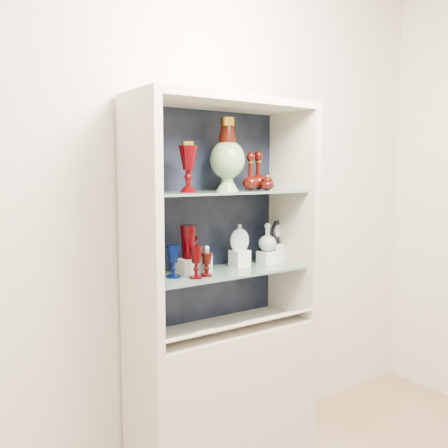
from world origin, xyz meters
TOP-DOWN VIEW (x-y plane):
  - wall_back at (0.00, 1.75)m, footprint 3.50×0.02m
  - cabinet_base at (0.00, 1.53)m, footprint 1.00×0.40m
  - cabinet_back_panel at (0.00, 1.72)m, footprint 0.98×0.02m
  - cabinet_side_left at (-0.48, 1.53)m, footprint 0.04×0.40m
  - cabinet_side_right at (0.48, 1.53)m, footprint 0.04×0.40m
  - cabinet_top_cap at (0.00, 1.53)m, footprint 1.00×0.40m
  - shelf_lower at (0.00, 1.55)m, footprint 0.92×0.34m
  - shelf_upper at (0.00, 1.55)m, footprint 0.92×0.34m
  - label_ledge at (0.00, 1.42)m, footprint 0.92×0.17m
  - label_card_0 at (0.31, 1.42)m, footprint 0.10×0.06m
  - label_card_1 at (-0.22, 1.42)m, footprint 0.10×0.06m
  - label_card_2 at (0.07, 1.42)m, footprint 0.10×0.06m
  - label_card_3 at (0.18, 1.42)m, footprint 0.10×0.06m
  - pedestal_lamp_left at (-0.42, 1.52)m, footprint 0.10×0.10m
  - pedestal_lamp_right at (-0.21, 1.54)m, footprint 0.12×0.12m
  - enamel_urn at (0.05, 1.57)m, footprint 0.19×0.19m
  - ruby_decanter_a at (0.19, 1.55)m, footprint 0.11×0.11m
  - ruby_decanter_b at (0.28, 1.60)m, footprint 0.10×0.10m
  - lidded_bowl at (0.27, 1.50)m, footprint 0.10×0.10m
  - cobalt_goblet at (-0.29, 1.55)m, footprint 0.08×0.08m
  - ruby_goblet_tall at (-0.21, 1.47)m, footprint 0.07×0.07m
  - ruby_goblet_small at (-0.14, 1.48)m, footprint 0.06×0.06m
  - riser_ruby_pitcher at (-0.19, 1.58)m, footprint 0.10×0.10m
  - ruby_pitcher at (-0.19, 1.58)m, footprint 0.15×0.11m
  - clear_square_bottle at (-0.11, 1.53)m, footprint 0.07×0.07m
  - riser_flat_flask at (0.15, 1.59)m, footprint 0.09×0.09m
  - flat_flask at (0.15, 1.59)m, footprint 0.11×0.08m
  - riser_clear_round_decanter at (0.33, 1.57)m, footprint 0.09×0.09m
  - clear_round_decanter at (0.33, 1.57)m, footprint 0.12×0.12m
  - riser_cameo_medallion at (0.44, 1.61)m, footprint 0.08×0.08m
  - cameo_medallion at (0.44, 1.61)m, footprint 0.13×0.08m

SIDE VIEW (x-z plane):
  - cabinet_base at x=0.00m, z-range 0.00..0.75m
  - label_ledge at x=0.00m, z-range 0.74..0.82m
  - label_card_0 at x=0.31m, z-range 0.78..0.81m
  - label_card_1 at x=-0.22m, z-range 0.78..0.81m
  - label_card_2 at x=0.07m, z-range 0.78..0.81m
  - label_card_3 at x=0.18m, z-range 0.78..0.81m
  - shelf_lower at x=0.00m, z-range 1.04..1.05m
  - riser_clear_round_decanter at x=0.33m, z-range 1.05..1.12m
  - riser_ruby_pitcher at x=-0.19m, z-range 1.05..1.13m
  - riser_flat_flask at x=0.15m, z-range 1.05..1.14m
  - riser_cameo_medallion at x=0.44m, z-range 1.05..1.15m
  - ruby_goblet_small at x=-0.14m, z-range 1.05..1.17m
  - clear_square_bottle at x=-0.11m, z-range 1.05..1.20m
  - ruby_goblet_tall at x=-0.21m, z-range 1.05..1.21m
  - cobalt_goblet at x=-0.29m, z-range 1.05..1.21m
  - clear_round_decanter at x=0.33m, z-range 1.12..1.27m
  - flat_flask at x=0.15m, z-range 1.14..1.29m
  - ruby_pitcher at x=-0.19m, z-range 1.13..1.30m
  - cameo_medallion at x=0.44m, z-range 1.15..1.29m
  - cabinet_back_panel at x=0.00m, z-range 0.75..1.90m
  - cabinet_side_left at x=-0.48m, z-range 0.75..1.90m
  - cabinet_side_right at x=0.48m, z-range 0.75..1.90m
  - wall_back at x=0.00m, z-range 0.00..2.80m
  - shelf_upper at x=0.00m, z-range 1.46..1.47m
  - lidded_bowl at x=0.27m, z-range 1.47..1.56m
  - pedestal_lamp_left at x=-0.42m, z-range 1.47..1.69m
  - ruby_decanter_b at x=0.28m, z-range 1.47..1.70m
  - ruby_decanter_a at x=0.19m, z-range 1.47..1.70m
  - pedestal_lamp_right at x=-0.21m, z-range 1.47..1.72m
  - enamel_urn at x=0.05m, z-range 1.47..1.85m
  - cabinet_top_cap at x=0.00m, z-range 1.90..1.94m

